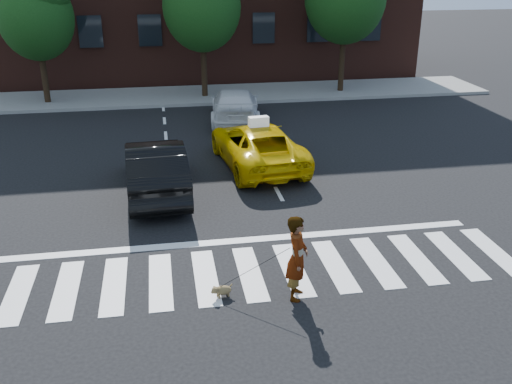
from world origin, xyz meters
TOP-DOWN VIEW (x-y plane):
  - ground at (0.00, 0.00)m, footprint 120.00×120.00m
  - crosswalk at (0.00, 0.00)m, footprint 13.00×2.40m
  - stop_line at (0.00, 1.60)m, footprint 12.00×0.30m
  - sidewalk_far at (0.00, 17.50)m, footprint 30.00×4.00m
  - tree_left at (-6.97, 17.00)m, footprint 3.39×3.38m
  - taxi at (1.40, 7.00)m, footprint 2.93×5.39m
  - black_sedan at (-2.00, 5.14)m, footprint 1.94×4.94m
  - white_suv at (1.40, 12.54)m, footprint 2.59×5.12m
  - woman at (0.81, -1.10)m, footprint 0.65×0.79m
  - dog at (-0.75, -0.86)m, footprint 0.49×0.30m
  - taxi_sign at (1.40, 6.80)m, footprint 0.68×0.35m

SIDE VIEW (x-z plane):
  - ground at x=0.00m, z-range 0.00..0.00m
  - crosswalk at x=0.00m, z-range 0.00..0.01m
  - stop_line at x=0.00m, z-range 0.00..0.01m
  - sidewalk_far at x=0.00m, z-range 0.00..0.15m
  - dog at x=-0.75m, z-range 0.02..0.31m
  - white_suv at x=1.40m, z-range 0.00..1.43m
  - taxi at x=1.40m, z-range 0.00..1.43m
  - black_sedan at x=-2.00m, z-range 0.00..1.60m
  - woman at x=0.81m, z-range 0.00..1.86m
  - taxi_sign at x=1.40m, z-range 1.43..1.75m
  - tree_left at x=-6.97m, z-range 1.19..7.69m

